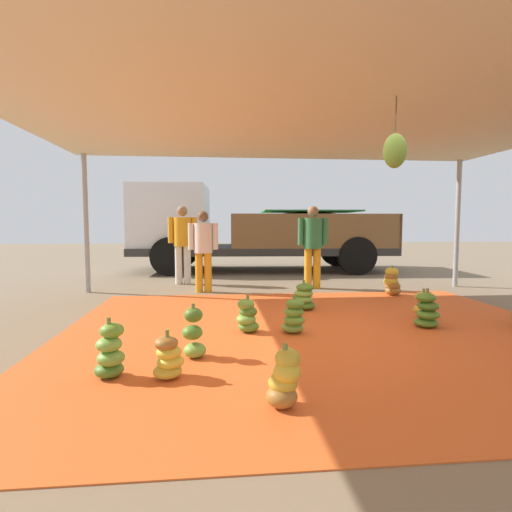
{
  "coord_description": "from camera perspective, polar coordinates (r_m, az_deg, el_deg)",
  "views": [
    {
      "loc": [
        -1.29,
        -4.81,
        1.35
      ],
      "look_at": [
        -0.53,
        2.93,
        0.72
      ],
      "focal_mm": 28.31,
      "sensor_mm": 36.0,
      "label": 1
    }
  ],
  "objects": [
    {
      "name": "banana_bunch_1",
      "position": [
        3.69,
        -12.28,
        -13.96
      ],
      "size": [
        0.29,
        0.3,
        0.43
      ],
      "color": "gold",
      "rests_on": "tarp_orange"
    },
    {
      "name": "banana_bunch_3",
      "position": [
        5.03,
        -1.24,
        -8.55
      ],
      "size": [
        0.36,
        0.34,
        0.47
      ],
      "color": "#518428",
      "rests_on": "tarp_orange"
    },
    {
      "name": "worker_0",
      "position": [
        8.42,
        8.02,
        2.18
      ],
      "size": [
        0.63,
        0.38,
        1.71
      ],
      "color": "orange",
      "rests_on": "ground"
    },
    {
      "name": "banana_bunch_4",
      "position": [
        4.16,
        -8.8,
        -10.93
      ],
      "size": [
        0.28,
        0.28,
        0.55
      ],
      "color": "#75A83D",
      "rests_on": "tarp_orange"
    },
    {
      "name": "cargo_truck_main",
      "position": [
        11.55,
        -0.91,
        3.84
      ],
      "size": [
        7.3,
        2.88,
        2.4
      ],
      "color": "#2D2D2D",
      "rests_on": "ground"
    },
    {
      "name": "banana_bunch_8",
      "position": [
        5.01,
        5.37,
        -8.58
      ],
      "size": [
        0.35,
        0.39,
        0.48
      ],
      "color": "#75A83D",
      "rests_on": "tarp_orange"
    },
    {
      "name": "banana_bunch_10",
      "position": [
        3.82,
        -19.92,
        -12.71
      ],
      "size": [
        0.37,
        0.37,
        0.53
      ],
      "color": "#477523",
      "rests_on": "tarp_orange"
    },
    {
      "name": "banana_bunch_0",
      "position": [
        5.7,
        23.02,
        -7.21
      ],
      "size": [
        0.43,
        0.43,
        0.51
      ],
      "color": "#518428",
      "rests_on": "tarp_orange"
    },
    {
      "name": "banana_bunch_2",
      "position": [
        6.15,
        22.59,
        -6.59
      ],
      "size": [
        0.33,
        0.32,
        0.44
      ],
      "color": "gold",
      "rests_on": "tarp_orange"
    },
    {
      "name": "banana_bunch_5",
      "position": [
        7.97,
        18.67,
        -3.51
      ],
      "size": [
        0.41,
        0.41,
        0.56
      ],
      "color": "#996628",
      "rests_on": "tarp_orange"
    },
    {
      "name": "banana_bunch_7",
      "position": [
        6.37,
        6.78,
        -5.82
      ],
      "size": [
        0.43,
        0.41,
        0.46
      ],
      "color": "#477523",
      "rests_on": "tarp_orange"
    },
    {
      "name": "worker_2",
      "position": [
        7.94,
        -7.46,
        1.53
      ],
      "size": [
        0.58,
        0.36,
        1.59
      ],
      "color": "orange",
      "rests_on": "ground"
    },
    {
      "name": "banana_bunch_12",
      "position": [
        3.09,
        4.05,
        -17.0
      ],
      "size": [
        0.34,
        0.34,
        0.47
      ],
      "color": "#996628",
      "rests_on": "tarp_orange"
    },
    {
      "name": "worker_1",
      "position": [
        9.07,
        -10.33,
        2.43
      ],
      "size": [
        0.64,
        0.39,
        1.74
      ],
      "color": "silver",
      "rests_on": "ground"
    },
    {
      "name": "ground_plane",
      "position": [
        8.03,
        3.7,
        -5.06
      ],
      "size": [
        40.0,
        40.0,
        0.0
      ],
      "primitive_type": "plane",
      "color": "#7F6B51"
    },
    {
      "name": "tent_canopy",
      "position": [
        5.06,
        9.92,
        19.55
      ],
      "size": [
        8.0,
        7.0,
        2.74
      ],
      "color": "#9EA0A5",
      "rests_on": "ground"
    },
    {
      "name": "tarp_orange",
      "position": [
        5.16,
        9.19,
        -10.57
      ],
      "size": [
        6.42,
        5.51,
        0.01
      ],
      "primitive_type": "cube",
      "color": "#E05B23",
      "rests_on": "ground"
    }
  ]
}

